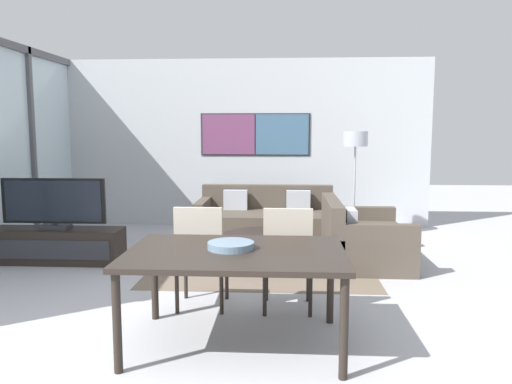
# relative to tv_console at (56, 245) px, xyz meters

# --- Properties ---
(wall_back) EXTENTS (6.60, 0.09, 2.80)m
(wall_back) POSITION_rel_tv_console_xyz_m (1.95, 2.55, 1.20)
(wall_back) COLOR silver
(wall_back) RESTS_ON ground_plane
(area_rug) EXTENTS (2.61, 2.19, 0.01)m
(area_rug) POSITION_rel_tv_console_xyz_m (2.55, 0.07, -0.21)
(area_rug) COLOR #706051
(area_rug) RESTS_ON ground_plane
(tv_console) EXTENTS (1.64, 0.46, 0.42)m
(tv_console) POSITION_rel_tv_console_xyz_m (0.00, 0.00, 0.00)
(tv_console) COLOR black
(tv_console) RESTS_ON ground_plane
(television) EXTENTS (1.29, 0.20, 0.63)m
(television) POSITION_rel_tv_console_xyz_m (-0.00, 0.00, 0.52)
(television) COLOR #2D2D33
(television) RESTS_ON tv_console
(sofa_main) EXTENTS (2.01, 0.98, 0.78)m
(sofa_main) POSITION_rel_tv_console_xyz_m (2.55, 1.46, 0.05)
(sofa_main) COLOR #51473D
(sofa_main) RESTS_ON ground_plane
(sofa_side) EXTENTS (0.98, 1.39, 0.78)m
(sofa_side) POSITION_rel_tv_console_xyz_m (3.74, 0.21, 0.06)
(sofa_side) COLOR #51473D
(sofa_side) RESTS_ON ground_plane
(coffee_table) EXTENTS (0.96, 0.96, 0.37)m
(coffee_table) POSITION_rel_tv_console_xyz_m (2.55, 0.07, 0.07)
(coffee_table) COLOR black
(coffee_table) RESTS_ON ground_plane
(dining_table) EXTENTS (1.63, 1.09, 0.74)m
(dining_table) POSITION_rel_tv_console_xyz_m (2.46, -2.25, 0.46)
(dining_table) COLOR black
(dining_table) RESTS_ON ground_plane
(dining_chair_left) EXTENTS (0.46, 0.46, 0.96)m
(dining_chair_left) POSITION_rel_tv_console_xyz_m (2.07, -1.51, 0.32)
(dining_chair_left) COLOR #B2A899
(dining_chair_left) RESTS_ON ground_plane
(dining_chair_centre) EXTENTS (0.46, 0.46, 0.96)m
(dining_chair_centre) POSITION_rel_tv_console_xyz_m (2.85, -1.53, 0.32)
(dining_chair_centre) COLOR #B2A899
(dining_chair_centre) RESTS_ON ground_plane
(fruit_bowl) EXTENTS (0.35, 0.35, 0.05)m
(fruit_bowl) POSITION_rel_tv_console_xyz_m (2.42, -2.21, 0.56)
(fruit_bowl) COLOR slate
(fruit_bowl) RESTS_ON dining_table
(floor_lamp) EXTENTS (0.35, 0.35, 1.61)m
(floor_lamp) POSITION_rel_tv_console_xyz_m (3.85, 1.53, 1.17)
(floor_lamp) COLOR #2D2D33
(floor_lamp) RESTS_ON ground_plane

